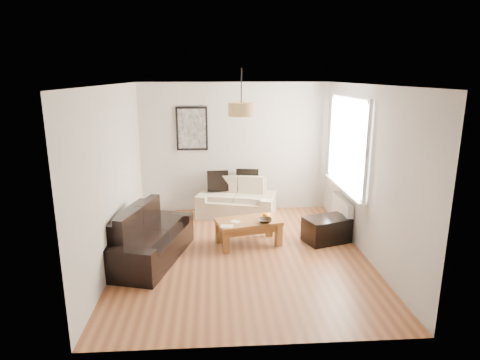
{
  "coord_description": "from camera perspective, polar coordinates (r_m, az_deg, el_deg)",
  "views": [
    {
      "loc": [
        -0.43,
        -5.93,
        2.74
      ],
      "look_at": [
        0.0,
        0.6,
        1.05
      ],
      "focal_mm": 30.65,
      "sensor_mm": 36.0,
      "label": 1
    }
  ],
  "objects": [
    {
      "name": "fruit_bowl",
      "position": [
        6.66,
        3.49,
        -5.67
      ],
      "size": [
        0.24,
        0.24,
        0.06
      ],
      "primitive_type": "imported",
      "rotation": [
        0.0,
        0.0,
        0.02
      ],
      "color": "black",
      "rests_on": "coffee_table"
    },
    {
      "name": "pendant_shade",
      "position": [
        6.27,
        0.18,
        9.81
      ],
      "size": [
        0.4,
        0.4,
        0.2
      ],
      "primitive_type": "cylinder",
      "color": "tan",
      "rests_on": "ceiling"
    },
    {
      "name": "cushion_left",
      "position": [
        8.16,
        -3.11,
        -0.13
      ],
      "size": [
        0.42,
        0.15,
        0.42
      ],
      "primitive_type": "cube",
      "rotation": [
        0.0,
        0.0,
        0.05
      ],
      "color": "black",
      "rests_on": "loveseat_cream"
    },
    {
      "name": "papers",
      "position": [
        6.49,
        -1.84,
        -6.43
      ],
      "size": [
        0.21,
        0.16,
        0.01
      ],
      "primitive_type": "cube",
      "rotation": [
        0.0,
        0.0,
        -0.13
      ],
      "color": "beige",
      "rests_on": "coffee_table"
    },
    {
      "name": "wall_right",
      "position": [
        6.53,
        17.23,
        1.08
      ],
      "size": [
        0.04,
        4.5,
        2.6
      ],
      "primitive_type": null,
      "color": "silver",
      "rests_on": "floor"
    },
    {
      "name": "orange_b",
      "position": [
        6.87,
        3.94,
        -4.93
      ],
      "size": [
        0.1,
        0.1,
        0.09
      ],
      "primitive_type": "sphere",
      "rotation": [
        0.0,
        0.0,
        -0.18
      ],
      "color": "#FFA215",
      "rests_on": "fruit_bowl"
    },
    {
      "name": "wall_back",
      "position": [
        8.32,
        -0.74,
        4.5
      ],
      "size": [
        3.8,
        0.04,
        2.6
      ],
      "primitive_type": null,
      "color": "silver",
      "rests_on": "floor"
    },
    {
      "name": "loveseat_cream",
      "position": [
        8.08,
        -0.46,
        -2.59
      ],
      "size": [
        1.65,
        1.18,
        0.74
      ],
      "primitive_type": null,
      "rotation": [
        0.0,
        0.0,
        -0.27
      ],
      "color": "beige",
      "rests_on": "floor"
    },
    {
      "name": "sofa_leather",
      "position": [
        6.39,
        -12.61,
        -7.61
      ],
      "size": [
        1.28,
        1.9,
        0.75
      ],
      "primitive_type": null,
      "rotation": [
        0.0,
        0.0,
        1.3
      ],
      "color": "black",
      "rests_on": "floor"
    },
    {
      "name": "window_bay",
      "position": [
        7.2,
        14.88,
        4.88
      ],
      "size": [
        0.14,
        1.9,
        1.6
      ],
      "primitive_type": null,
      "color": "white",
      "rests_on": "wall_right"
    },
    {
      "name": "ottoman",
      "position": [
        7.09,
        11.95,
        -6.77
      ],
      "size": [
        0.84,
        0.67,
        0.42
      ],
      "primitive_type": "cube",
      "rotation": [
        0.0,
        0.0,
        0.32
      ],
      "color": "black",
      "rests_on": "floor"
    },
    {
      "name": "floor",
      "position": [
        6.55,
        0.35,
        -10.26
      ],
      "size": [
        4.5,
        4.5,
        0.0
      ],
      "primitive_type": "plane",
      "color": "brown",
      "rests_on": "ground"
    },
    {
      "name": "orange_c",
      "position": [
        6.87,
        3.46,
        -4.92
      ],
      "size": [
        0.09,
        0.09,
        0.08
      ],
      "primitive_type": "sphere",
      "rotation": [
        0.0,
        0.0,
        -0.2
      ],
      "color": "orange",
      "rests_on": "fruit_bowl"
    },
    {
      "name": "coffee_table",
      "position": [
        6.83,
        1.18,
        -7.27
      ],
      "size": [
        1.14,
        0.79,
        0.42
      ],
      "primitive_type": null,
      "rotation": [
        0.0,
        0.0,
        0.24
      ],
      "color": "brown",
      "rests_on": "floor"
    },
    {
      "name": "poster",
      "position": [
        8.23,
        -6.71,
        7.11
      ],
      "size": [
        0.62,
        0.04,
        0.87
      ],
      "primitive_type": null,
      "color": "black",
      "rests_on": "wall_back"
    },
    {
      "name": "wall_front",
      "position": [
        3.98,
        2.7,
        -6.76
      ],
      "size": [
        3.8,
        0.04,
        2.6
      ],
      "primitive_type": null,
      "color": "silver",
      "rests_on": "floor"
    },
    {
      "name": "orange_a",
      "position": [
        6.83,
        3.77,
        -5.04
      ],
      "size": [
        0.11,
        0.11,
        0.09
      ],
      "primitive_type": "sphere",
      "rotation": [
        0.0,
        0.0,
        -0.19
      ],
      "color": "orange",
      "rests_on": "fruit_bowl"
    },
    {
      "name": "radiator",
      "position": [
        7.48,
        13.99,
        -4.36
      ],
      "size": [
        0.1,
        0.9,
        0.52
      ],
      "primitive_type": "cube",
      "color": "white",
      "rests_on": "wall_right"
    },
    {
      "name": "wall_left",
      "position": [
        6.28,
        -17.2,
        0.56
      ],
      "size": [
        0.04,
        4.5,
        2.6
      ],
      "primitive_type": null,
      "color": "silver",
      "rests_on": "floor"
    },
    {
      "name": "ceiling",
      "position": [
        5.95,
        0.39,
        13.13
      ],
      "size": [
        3.8,
        4.5,
        0.0
      ],
      "primitive_type": null,
      "color": "white",
      "rests_on": "floor"
    },
    {
      "name": "cushion_right",
      "position": [
        8.18,
        1.01,
        0.02
      ],
      "size": [
        0.46,
        0.21,
        0.44
      ],
      "primitive_type": "cube",
      "rotation": [
        0.0,
        0.0,
        -0.18
      ],
      "color": "black",
      "rests_on": "loveseat_cream"
    }
  ]
}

